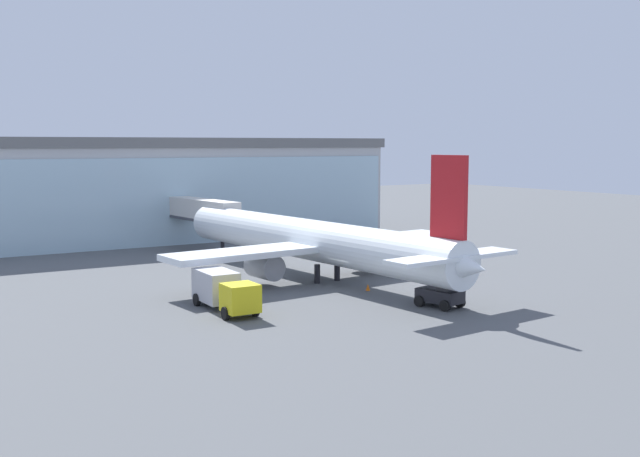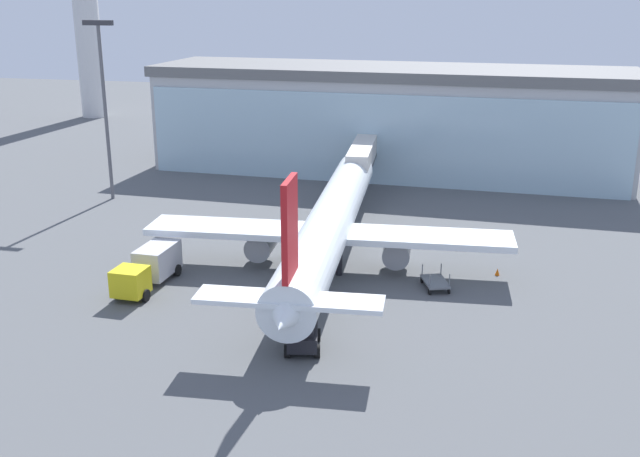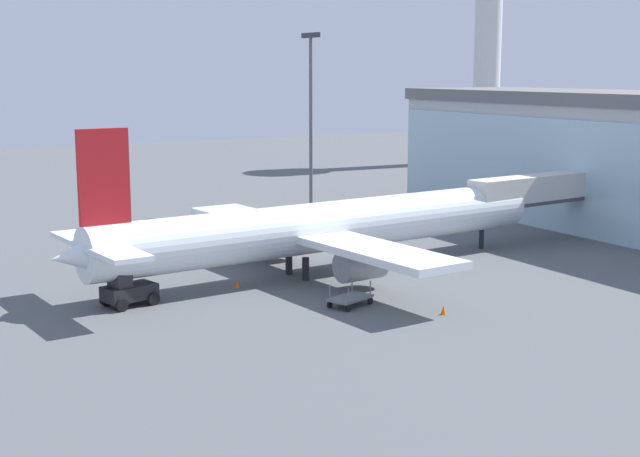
{
  "view_description": "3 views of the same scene",
  "coord_description": "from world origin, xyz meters",
  "px_view_note": "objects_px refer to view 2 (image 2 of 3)",
  "views": [
    {
      "loc": [
        -34.12,
        -49.13,
        11.72
      ],
      "look_at": [
        0.84,
        5.62,
        4.37
      ],
      "focal_mm": 42.0,
      "sensor_mm": 36.0,
      "label": 1
    },
    {
      "loc": [
        12.12,
        -49.19,
        20.87
      ],
      "look_at": [
        -0.78,
        6.48,
        2.75
      ],
      "focal_mm": 42.0,
      "sensor_mm": 36.0,
      "label": 2
    },
    {
      "loc": [
        53.85,
        -26.17,
        14.33
      ],
      "look_at": [
        0.88,
        5.17,
        3.44
      ],
      "focal_mm": 50.0,
      "sensor_mm": 36.0,
      "label": 3
    }
  ],
  "objects_px": {
    "apron_light_mast": "(104,95)",
    "airplane": "(329,225)",
    "safety_cone_wingtip": "(497,272)",
    "jet_bridge": "(363,155)",
    "catering_truck": "(149,267)",
    "baggage_cart": "(435,282)",
    "safety_cone_nose": "(319,296)",
    "pushback_tug": "(303,335)"
  },
  "relations": [
    {
      "from": "safety_cone_nose",
      "to": "safety_cone_wingtip",
      "type": "relative_size",
      "value": 1.0
    },
    {
      "from": "airplane",
      "to": "baggage_cart",
      "type": "bearing_deg",
      "value": -114.04
    },
    {
      "from": "catering_truck",
      "to": "safety_cone_nose",
      "type": "distance_m",
      "value": 12.91
    },
    {
      "from": "pushback_tug",
      "to": "baggage_cart",
      "type": "bearing_deg",
      "value": -43.35
    },
    {
      "from": "baggage_cart",
      "to": "safety_cone_nose",
      "type": "distance_m",
      "value": 8.8
    },
    {
      "from": "jet_bridge",
      "to": "safety_cone_nose",
      "type": "xyz_separation_m",
      "value": [
        1.99,
        -29.2,
        -4.06
      ]
    },
    {
      "from": "catering_truck",
      "to": "safety_cone_wingtip",
      "type": "height_order",
      "value": "catering_truck"
    },
    {
      "from": "jet_bridge",
      "to": "apron_light_mast",
      "type": "bearing_deg",
      "value": 101.97
    },
    {
      "from": "jet_bridge",
      "to": "safety_cone_wingtip",
      "type": "bearing_deg",
      "value": -151.04
    },
    {
      "from": "jet_bridge",
      "to": "apron_light_mast",
      "type": "relative_size",
      "value": 0.81
    },
    {
      "from": "airplane",
      "to": "safety_cone_wingtip",
      "type": "bearing_deg",
      "value": -91.4
    },
    {
      "from": "jet_bridge",
      "to": "baggage_cart",
      "type": "xyz_separation_m",
      "value": [
        9.85,
        -25.24,
        -3.83
      ]
    },
    {
      "from": "airplane",
      "to": "safety_cone_wingtip",
      "type": "relative_size",
      "value": 72.97
    },
    {
      "from": "catering_truck",
      "to": "safety_cone_nose",
      "type": "bearing_deg",
      "value": 93.02
    },
    {
      "from": "pushback_tug",
      "to": "safety_cone_wingtip",
      "type": "distance_m",
      "value": 19.4
    },
    {
      "from": "jet_bridge",
      "to": "baggage_cart",
      "type": "relative_size",
      "value": 4.65
    },
    {
      "from": "baggage_cart",
      "to": "pushback_tug",
      "type": "xyz_separation_m",
      "value": [
        -7.06,
        -11.81,
        0.47
      ]
    },
    {
      "from": "jet_bridge",
      "to": "airplane",
      "type": "bearing_deg",
      "value": 178.3
    },
    {
      "from": "pushback_tug",
      "to": "safety_cone_nose",
      "type": "height_order",
      "value": "pushback_tug"
    },
    {
      "from": "jet_bridge",
      "to": "safety_cone_wingtip",
      "type": "relative_size",
      "value": 26.85
    },
    {
      "from": "baggage_cart",
      "to": "safety_cone_wingtip",
      "type": "xyz_separation_m",
      "value": [
        4.46,
        3.78,
        -0.23
      ]
    },
    {
      "from": "airplane",
      "to": "jet_bridge",
      "type": "bearing_deg",
      "value": -1.21
    },
    {
      "from": "apron_light_mast",
      "to": "catering_truck",
      "type": "relative_size",
      "value": 2.47
    },
    {
      "from": "jet_bridge",
      "to": "safety_cone_wingtip",
      "type": "height_order",
      "value": "jet_bridge"
    },
    {
      "from": "airplane",
      "to": "safety_cone_nose",
      "type": "relative_size",
      "value": 72.97
    },
    {
      "from": "apron_light_mast",
      "to": "airplane",
      "type": "distance_m",
      "value": 31.22
    },
    {
      "from": "baggage_cart",
      "to": "safety_cone_nose",
      "type": "height_order",
      "value": "baggage_cart"
    },
    {
      "from": "airplane",
      "to": "pushback_tug",
      "type": "bearing_deg",
      "value": -178.07
    },
    {
      "from": "apron_light_mast",
      "to": "baggage_cart",
      "type": "relative_size",
      "value": 5.73
    },
    {
      "from": "catering_truck",
      "to": "pushback_tug",
      "type": "height_order",
      "value": "catering_truck"
    },
    {
      "from": "apron_light_mast",
      "to": "safety_cone_nose",
      "type": "distance_m",
      "value": 36.47
    },
    {
      "from": "jet_bridge",
      "to": "catering_truck",
      "type": "height_order",
      "value": "jet_bridge"
    },
    {
      "from": "catering_truck",
      "to": "airplane",
      "type": "bearing_deg",
      "value": 123.28
    },
    {
      "from": "apron_light_mast",
      "to": "safety_cone_nose",
      "type": "height_order",
      "value": "apron_light_mast"
    },
    {
      "from": "apron_light_mast",
      "to": "safety_cone_wingtip",
      "type": "relative_size",
      "value": 33.1
    },
    {
      "from": "jet_bridge",
      "to": "catering_truck",
      "type": "distance_m",
      "value": 31.53
    },
    {
      "from": "jet_bridge",
      "to": "apron_light_mast",
      "type": "xyz_separation_m",
      "value": [
        -25.45,
        -7.63,
        6.51
      ]
    },
    {
      "from": "airplane",
      "to": "baggage_cart",
      "type": "xyz_separation_m",
      "value": [
        8.68,
        -3.12,
        -2.82
      ]
    },
    {
      "from": "airplane",
      "to": "apron_light_mast",
      "type": "bearing_deg",
      "value": 57.22
    },
    {
      "from": "safety_cone_nose",
      "to": "catering_truck",
      "type": "bearing_deg",
      "value": -178.81
    },
    {
      "from": "apron_light_mast",
      "to": "airplane",
      "type": "xyz_separation_m",
      "value": [
        26.62,
        -14.48,
        -7.51
      ]
    },
    {
      "from": "apron_light_mast",
      "to": "pushback_tug",
      "type": "bearing_deg",
      "value": -46.18
    }
  ]
}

